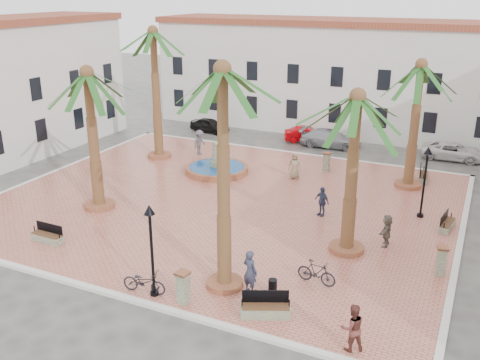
# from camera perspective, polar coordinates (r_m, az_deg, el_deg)

# --- Properties ---
(ground) EXTENTS (120.00, 120.00, 0.00)m
(ground) POSITION_cam_1_polar(r_m,az_deg,el_deg) (31.61, -1.64, -2.46)
(ground) COLOR #56544F
(ground) RESTS_ON ground
(plaza) EXTENTS (26.00, 22.00, 0.15)m
(plaza) POSITION_cam_1_polar(r_m,az_deg,el_deg) (31.59, -1.64, -2.34)
(plaza) COLOR #CC705C
(plaza) RESTS_ON ground
(kerb_n) EXTENTS (26.30, 0.30, 0.16)m
(kerb_n) POSITION_cam_1_polar(r_m,az_deg,el_deg) (41.13, 5.29, 2.93)
(kerb_n) COLOR silver
(kerb_n) RESTS_ON ground
(kerb_s) EXTENTS (26.30, 0.30, 0.16)m
(kerb_s) POSITION_cam_1_polar(r_m,az_deg,el_deg) (23.36, -14.16, -11.54)
(kerb_s) COLOR silver
(kerb_s) RESTS_ON ground
(kerb_e) EXTENTS (0.30, 22.30, 0.16)m
(kerb_e) POSITION_cam_1_polar(r_m,az_deg,el_deg) (28.66, 22.40, -6.35)
(kerb_e) COLOR silver
(kerb_e) RESTS_ON ground
(kerb_w) EXTENTS (0.30, 22.30, 0.16)m
(kerb_w) POSITION_cam_1_polar(r_m,az_deg,el_deg) (38.88, -19.01, 0.89)
(kerb_w) COLOR silver
(kerb_w) RESTS_ON ground
(building_north) EXTENTS (30.40, 7.40, 9.50)m
(building_north) POSITION_cam_1_polar(r_m,az_deg,el_deg) (48.47, 9.22, 11.04)
(building_north) COLOR silver
(building_north) RESTS_ON ground
(fountain) EXTENTS (4.27, 4.27, 2.20)m
(fountain) POSITION_cam_1_polar(r_m,az_deg,el_deg) (36.31, -2.50, 1.29)
(fountain) COLOR #A55B3A
(fountain) RESTS_ON plaza
(palm_nw) EXTENTS (5.63, 5.63, 9.43)m
(palm_nw) POSITION_cam_1_polar(r_m,az_deg,el_deg) (38.49, -9.21, 13.98)
(palm_nw) COLOR #A55B3A
(palm_nw) RESTS_ON plaza
(palm_sw) EXTENTS (5.64, 5.64, 8.06)m
(palm_sw) POSITION_cam_1_polar(r_m,az_deg,el_deg) (29.82, -15.87, 9.26)
(palm_sw) COLOR #A55B3A
(palm_sw) RESTS_ON plaza
(palm_s) EXTENTS (5.12, 5.12, 9.41)m
(palm_s) POSITION_cam_1_polar(r_m,az_deg,el_deg) (20.04, -1.88, 9.14)
(palm_s) COLOR #A55B3A
(palm_s) RESTS_ON plaza
(palm_e) EXTENTS (5.46, 5.46, 7.82)m
(palm_e) POSITION_cam_1_polar(r_m,az_deg,el_deg) (24.05, 12.30, 6.66)
(palm_e) COLOR #A55B3A
(palm_e) RESTS_ON plaza
(palm_ne) EXTENTS (5.41, 5.41, 8.00)m
(palm_ne) POSITION_cam_1_polar(r_m,az_deg,el_deg) (33.73, 18.63, 10.12)
(palm_ne) COLOR #A55B3A
(palm_ne) RESTS_ON plaza
(bench_s) EXTENTS (1.74, 0.55, 0.92)m
(bench_s) POSITION_cam_1_polar(r_m,az_deg,el_deg) (28.15, -19.84, -5.74)
(bench_s) COLOR gray
(bench_s) RESTS_ON plaza
(bench_se) EXTENTS (1.97, 1.32, 1.00)m
(bench_se) POSITION_cam_1_polar(r_m,az_deg,el_deg) (20.99, 2.73, -13.65)
(bench_se) COLOR gray
(bench_se) RESTS_ON plaza
(bench_e) EXTENTS (0.72, 1.68, 0.86)m
(bench_e) POSITION_cam_1_polar(r_m,az_deg,el_deg) (29.85, 21.20, -4.47)
(bench_e) COLOR gray
(bench_e) RESTS_ON plaza
(bench_ne) EXTENTS (0.77, 1.87, 0.96)m
(bench_ne) POSITION_cam_1_polar(r_m,az_deg,el_deg) (36.71, 18.94, 0.35)
(bench_ne) COLOR gray
(bench_ne) RESTS_ON plaza
(lamppost_s) EXTENTS (0.43, 0.43, 3.99)m
(lamppost_s) POSITION_cam_1_polar(r_m,az_deg,el_deg) (21.37, -9.49, -5.81)
(lamppost_s) COLOR black
(lamppost_s) RESTS_ON plaza
(lamppost_e) EXTENTS (0.43, 0.43, 4.00)m
(lamppost_e) POSITION_cam_1_polar(r_m,az_deg,el_deg) (30.08, 19.21, 1.02)
(lamppost_e) COLOR black
(lamppost_e) RESTS_ON plaza
(bollard_se) EXTENTS (0.57, 0.57, 1.41)m
(bollard_se) POSITION_cam_1_polar(r_m,az_deg,el_deg) (21.60, -6.09, -11.30)
(bollard_se) COLOR gray
(bollard_se) RESTS_ON plaza
(bollard_n) EXTENTS (0.54, 0.54, 1.31)m
(bollard_n) POSITION_cam_1_polar(r_m,az_deg,el_deg) (36.85, 9.24, 1.95)
(bollard_n) COLOR gray
(bollard_n) RESTS_ON plaza
(bollard_e) EXTENTS (0.58, 0.58, 1.36)m
(bollard_e) POSITION_cam_1_polar(r_m,az_deg,el_deg) (25.01, 20.66, -8.03)
(bollard_e) COLOR gray
(bollard_e) RESTS_ON plaza
(litter_bin) EXTENTS (0.36, 0.36, 0.70)m
(litter_bin) POSITION_cam_1_polar(r_m,az_deg,el_deg) (22.25, 3.50, -11.35)
(litter_bin) COLOR black
(litter_bin) RESTS_ON plaza
(cyclist_a) EXTENTS (0.80, 0.65, 1.90)m
(cyclist_a) POSITION_cam_1_polar(r_m,az_deg,el_deg) (22.10, 1.08, -9.73)
(cyclist_a) COLOR #2F354A
(cyclist_a) RESTS_ON plaza
(bicycle_a) EXTENTS (1.97, 0.90, 1.00)m
(bicycle_a) POSITION_cam_1_polar(r_m,az_deg,el_deg) (22.62, -10.19, -10.64)
(bicycle_a) COLOR black
(bicycle_a) RESTS_ON plaza
(cyclist_b) EXTENTS (1.09, 1.04, 1.77)m
(cyclist_b) POSITION_cam_1_polar(r_m,az_deg,el_deg) (19.37, 11.89, -15.15)
(cyclist_b) COLOR brown
(cyclist_b) RESTS_ON plaza
(bicycle_b) EXTENTS (1.79, 0.69, 1.05)m
(bicycle_b) POSITION_cam_1_polar(r_m,az_deg,el_deg) (23.12, 8.16, -9.73)
(bicycle_b) COLOR black
(bicycle_b) RESTS_ON plaza
(pedestrian_fountain_a) EXTENTS (0.93, 0.68, 1.76)m
(pedestrian_fountain_a) POSITION_cam_1_polar(r_m,az_deg,el_deg) (35.09, 5.86, 1.53)
(pedestrian_fountain_a) COLOR #8B785B
(pedestrian_fountain_a) RESTS_ON plaza
(pedestrian_fountain_b) EXTENTS (1.06, 0.81, 1.67)m
(pedestrian_fountain_b) POSITION_cam_1_polar(r_m,az_deg,el_deg) (29.58, 8.72, -2.25)
(pedestrian_fountain_b) COLOR #333E5E
(pedestrian_fountain_b) RESTS_ON plaza
(pedestrian_north) EXTENTS (0.89, 1.31, 1.88)m
(pedestrian_north) POSITION_cam_1_polar(r_m,az_deg,el_deg) (40.13, -4.35, 4.03)
(pedestrian_north) COLOR #4F5055
(pedestrian_north) RESTS_ON plaza
(pedestrian_east) EXTENTS (0.49, 1.50, 1.62)m
(pedestrian_east) POSITION_cam_1_polar(r_m,az_deg,el_deg) (26.86, 15.38, -5.20)
(pedestrian_east) COLOR #686054
(pedestrian_east) RESTS_ON plaza
(car_black) EXTENTS (3.75, 1.89, 1.23)m
(car_black) POSITION_cam_1_polar(r_m,az_deg,el_deg) (47.14, -3.25, 5.86)
(car_black) COLOR black
(car_black) RESTS_ON ground
(car_red) EXTENTS (3.91, 2.66, 1.22)m
(car_red) POSITION_cam_1_polar(r_m,az_deg,el_deg) (44.39, 7.17, 4.84)
(car_red) COLOR #BA0107
(car_red) RESTS_ON ground
(car_silver) EXTENTS (4.91, 2.24, 1.39)m
(car_silver) POSITION_cam_1_polar(r_m,az_deg,el_deg) (43.12, 9.64, 4.39)
(car_silver) COLOR #9C9CA4
(car_silver) RESTS_ON ground
(car_white) EXTENTS (4.50, 2.13, 1.24)m
(car_white) POSITION_cam_1_polar(r_m,az_deg,el_deg) (42.40, 21.78, 2.85)
(car_white) COLOR silver
(car_white) RESTS_ON ground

